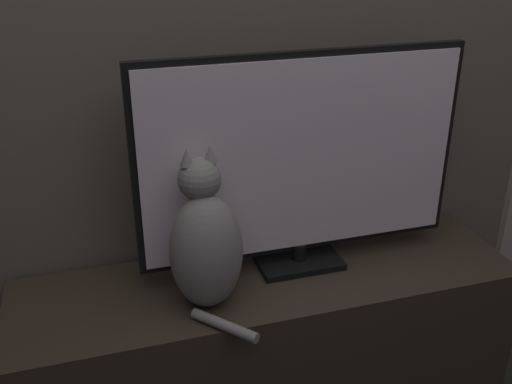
{
  "coord_description": "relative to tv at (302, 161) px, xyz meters",
  "views": [
    {
      "loc": [
        -0.47,
        -0.44,
        1.44
      ],
      "look_at": [
        -0.04,
        0.96,
        0.76
      ],
      "focal_mm": 42.0,
      "sensor_mm": 36.0,
      "label": 1
    }
  ],
  "objects": [
    {
      "name": "cat",
      "position": [
        -0.31,
        -0.11,
        -0.15
      ],
      "size": [
        0.21,
        0.31,
        0.45
      ],
      "rotation": [
        0.0,
        0.0,
        0.11
      ],
      "color": "gray",
      "rests_on": "tv_stand"
    },
    {
      "name": "tv",
      "position": [
        0.0,
        0.0,
        0.0
      ],
      "size": [
        0.95,
        0.15,
        0.65
      ],
      "color": "black",
      "rests_on": "tv_stand"
    },
    {
      "name": "tv_stand",
      "position": [
        -0.11,
        -0.05,
        -0.57
      ],
      "size": [
        1.49,
        0.42,
        0.47
      ],
      "color": "#33281E",
      "rests_on": "ground_plane"
    }
  ]
}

